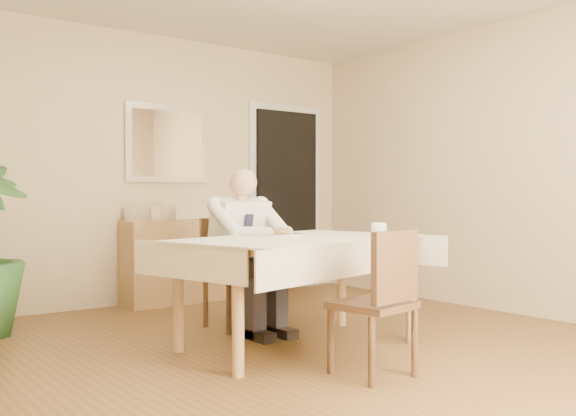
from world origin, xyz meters
TOP-DOWN VIEW (x-y plane):
  - room at (0.00, 0.00)m, footprint 5.00×5.02m
  - doorway at (1.55, 2.46)m, footprint 0.96×0.07m
  - mirror at (0.10, 2.47)m, footprint 0.86×0.04m
  - dining_table at (-0.04, 0.18)m, footprint 1.95×1.42m
  - chair_far at (-0.04, 1.05)m, footprint 0.45×0.45m
  - chair_near at (-0.12, -0.70)m, footprint 0.46×0.46m
  - seated_man at (-0.04, 0.77)m, footprint 0.48×0.72m
  - plate at (-0.04, 0.35)m, footprint 0.26×0.26m
  - food at (-0.04, 0.35)m, footprint 0.14×0.14m
  - knife at (-0.00, 0.29)m, footprint 0.01×0.13m
  - fork at (-0.08, 0.29)m, footprint 0.01×0.13m
  - coffee_mug at (0.55, 0.00)m, footprint 0.14×0.14m
  - sideboard at (0.10, 2.32)m, footprint 1.01×0.37m
  - photo_frame_left at (-0.32, 2.40)m, footprint 0.10×0.02m
  - photo_frame_center at (-0.07, 2.37)m, footprint 0.10×0.02m
  - photo_frame_right at (0.18, 2.36)m, footprint 0.10×0.02m

SIDE VIEW (x-z plane):
  - sideboard at x=0.10m, z-range 0.00..0.80m
  - chair_near at x=-0.12m, z-range 0.05..0.89m
  - chair_far at x=-0.04m, z-range 0.05..0.91m
  - dining_table at x=-0.04m, z-range 0.29..1.04m
  - seated_man at x=-0.04m, z-range 0.07..1.31m
  - plate at x=-0.04m, z-range 0.75..0.77m
  - knife at x=0.00m, z-range 0.77..0.78m
  - fork at x=-0.08m, z-range 0.77..0.78m
  - food at x=-0.04m, z-range 0.76..0.81m
  - coffee_mug at x=0.55m, z-range 0.75..0.84m
  - photo_frame_left at x=-0.32m, z-range 0.80..0.94m
  - photo_frame_center at x=-0.07m, z-range 0.80..0.94m
  - photo_frame_right at x=0.18m, z-range 0.80..0.94m
  - doorway at x=1.55m, z-range -0.05..2.05m
  - room at x=0.00m, z-range 0.00..2.60m
  - mirror at x=0.10m, z-range 1.17..1.93m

